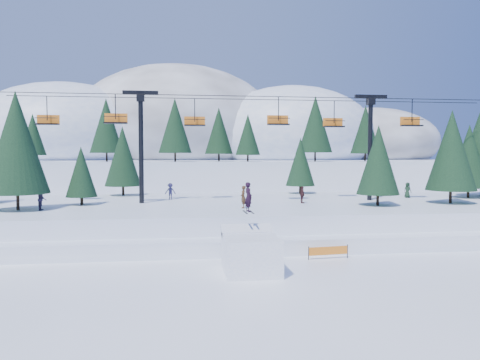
{
  "coord_description": "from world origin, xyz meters",
  "views": [
    {
      "loc": [
        -5.63,
        -25.73,
        6.88
      ],
      "look_at": [
        -1.43,
        6.0,
        5.2
      ],
      "focal_mm": 35.0,
      "sensor_mm": 36.0,
      "label": 1
    }
  ],
  "objects": [
    {
      "name": "banner_near",
      "position": [
        4.23,
        4.01,
        0.54
      ],
      "size": [
        2.84,
        0.4,
        0.9
      ],
      "color": "black",
      "rests_on": "ground"
    },
    {
      "name": "distant_skiers",
      "position": [
        -2.76,
        16.77,
        3.35
      ],
      "size": [
        35.23,
        9.19,
        1.86
      ],
      "color": "#193220",
      "rests_on": "mid_shelf"
    },
    {
      "name": "mountain_ridge",
      "position": [
        -5.08,
        73.37,
        9.64
      ],
      "size": [
        119.0,
        60.0,
        26.46
      ],
      "color": "white",
      "rests_on": "ground"
    },
    {
      "name": "banner_far",
      "position": [
        10.24,
        6.8,
        0.54
      ],
      "size": [
        2.75,
        0.84,
        0.9
      ],
      "color": "black",
      "rests_on": "ground"
    },
    {
      "name": "jump_kicker",
      "position": [
        -1.43,
        1.35,
        1.2
      ],
      "size": [
        3.15,
        4.37,
        5.23
      ],
      "color": "white",
      "rests_on": "ground"
    },
    {
      "name": "chairlift",
      "position": [
        1.31,
        18.05,
        9.32
      ],
      "size": [
        46.0,
        3.21,
        10.28
      ],
      "color": "black",
      "rests_on": "mid_shelf"
    },
    {
      "name": "mid_shelf",
      "position": [
        0.0,
        18.0,
        1.25
      ],
      "size": [
        70.0,
        22.0,
        2.5
      ],
      "primitive_type": "cube",
      "color": "white",
      "rests_on": "ground"
    },
    {
      "name": "conifer_stand",
      "position": [
        3.16,
        18.54,
        7.14
      ],
      "size": [
        63.49,
        17.41,
        10.25
      ],
      "color": "black",
      "rests_on": "mid_shelf"
    },
    {
      "name": "berm",
      "position": [
        0.0,
        8.0,
        0.55
      ],
      "size": [
        70.0,
        6.0,
        1.1
      ],
      "primitive_type": "cube",
      "color": "white",
      "rests_on": "ground"
    },
    {
      "name": "ground",
      "position": [
        0.0,
        0.0,
        0.0
      ],
      "size": [
        160.0,
        160.0,
        0.0
      ],
      "primitive_type": "plane",
      "color": "white",
      "rests_on": "ground"
    }
  ]
}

